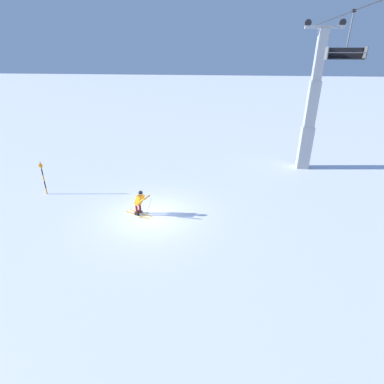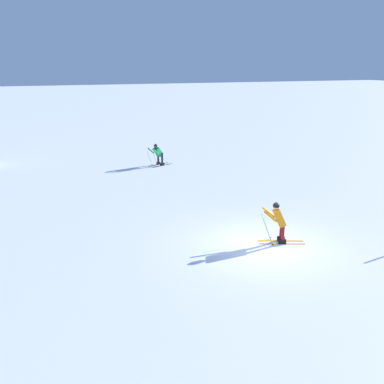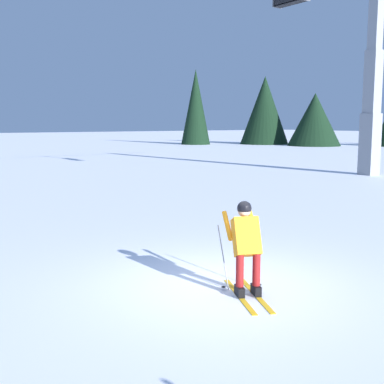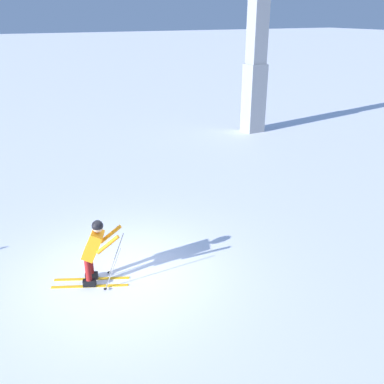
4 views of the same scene
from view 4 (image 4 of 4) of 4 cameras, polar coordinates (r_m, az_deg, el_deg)
The scene contains 3 objects.
ground_plane at distance 10.24m, azimuth -9.17°, elevation -10.67°, with size 260.00×260.00×0.00m, color white.
skier_carving_main at distance 9.56m, azimuth -12.95°, elevation -7.26°, with size 1.14×1.71×1.68m.
lift_tower_near at distance 21.61m, azimuth 8.66°, elevation 19.18°, with size 0.90×2.66×10.51m.
Camera 4 is at (8.22, -2.39, 5.60)m, focal length 39.94 mm.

